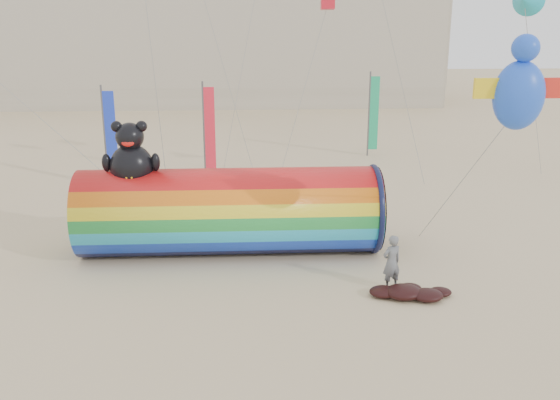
{
  "coord_description": "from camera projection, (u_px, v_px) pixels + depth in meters",
  "views": [
    {
      "loc": [
        -0.64,
        -19.05,
        8.61
      ],
      "look_at": [
        0.5,
        1.5,
        2.4
      ],
      "focal_mm": 40.0,
      "sensor_mm": 36.0,
      "label": 1
    }
  ],
  "objects": [
    {
      "name": "ground",
      "position": [
        268.0,
        282.0,
        20.73
      ],
      "size": [
        160.0,
        160.0,
        0.0
      ],
      "primitive_type": "plane",
      "color": "#CCB58C",
      "rests_on": "ground"
    },
    {
      "name": "fabric_bundle",
      "position": [
        409.0,
        292.0,
        19.59
      ],
      "size": [
        2.62,
        1.35,
        0.41
      ],
      "color": "black",
      "rests_on": "ground"
    },
    {
      "name": "windsock_assembly",
      "position": [
        229.0,
        209.0,
        22.92
      ],
      "size": [
        10.96,
        3.34,
        5.05
      ],
      "color": "red",
      "rests_on": "ground"
    },
    {
      "name": "kite_handler",
      "position": [
        392.0,
        262.0,
        19.99
      ],
      "size": [
        0.79,
        0.67,
        1.84
      ],
      "primitive_type": "imported",
      "rotation": [
        0.0,
        0.0,
        3.54
      ],
      "color": "slate",
      "rests_on": "ground"
    },
    {
      "name": "festival_banners",
      "position": [
        240.0,
        126.0,
        34.18
      ],
      "size": [
        15.31,
        6.61,
        5.2
      ],
      "color": "#59595E",
      "rests_on": "ground"
    }
  ]
}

